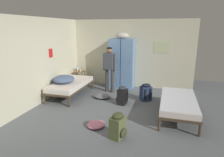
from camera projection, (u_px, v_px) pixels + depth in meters
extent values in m
plane|color=slate|center=(109.00, 116.00, 5.08)|extent=(9.09, 9.09, 0.00)
cube|color=beige|center=(131.00, 54.00, 7.43)|extent=(4.64, 0.06, 2.55)
cube|color=beige|center=(30.00, 64.00, 5.38)|extent=(0.06, 5.68, 2.55)
cube|color=beige|center=(162.00, 47.00, 7.02)|extent=(0.55, 0.01, 0.40)
cube|color=red|center=(51.00, 53.00, 6.25)|extent=(0.01, 0.20, 0.28)
cube|color=#6B93C6|center=(116.00, 64.00, 7.37)|extent=(0.44, 0.52, 1.85)
cylinder|color=black|center=(117.00, 62.00, 7.05)|extent=(0.02, 0.03, 0.02)
cube|color=#6B93C6|center=(128.00, 64.00, 7.24)|extent=(0.44, 0.52, 1.85)
cylinder|color=black|center=(130.00, 62.00, 6.92)|extent=(0.02, 0.03, 0.02)
ellipsoid|color=beige|center=(122.00, 36.00, 7.04)|extent=(0.48, 0.36, 0.22)
cylinder|color=brown|center=(74.00, 79.00, 7.69)|extent=(0.03, 0.03, 0.55)
cylinder|color=brown|center=(82.00, 80.00, 7.60)|extent=(0.03, 0.03, 0.55)
cylinder|color=brown|center=(77.00, 77.00, 7.94)|extent=(0.03, 0.03, 0.55)
cylinder|color=brown|center=(85.00, 78.00, 7.85)|extent=(0.03, 0.03, 0.55)
cube|color=brown|center=(80.00, 80.00, 7.79)|extent=(0.38, 0.30, 0.02)
cube|color=brown|center=(79.00, 72.00, 7.70)|extent=(0.38, 0.30, 0.02)
cylinder|color=#473828|center=(44.00, 100.00, 5.88)|extent=(0.06, 0.06, 0.28)
cylinder|color=#473828|center=(69.00, 102.00, 5.65)|extent=(0.06, 0.06, 0.28)
cylinder|color=#473828|center=(73.00, 83.00, 7.59)|extent=(0.06, 0.06, 0.28)
cylinder|color=#473828|center=(93.00, 85.00, 7.36)|extent=(0.06, 0.06, 0.28)
cube|color=#473828|center=(71.00, 87.00, 6.57)|extent=(0.90, 1.90, 0.06)
cube|color=silver|center=(71.00, 84.00, 6.55)|extent=(0.87, 1.84, 0.14)
cube|color=silver|center=(71.00, 82.00, 6.53)|extent=(0.86, 1.82, 0.01)
cylinder|color=#473828|center=(191.00, 100.00, 5.82)|extent=(0.06, 0.06, 0.28)
cylinder|color=#473828|center=(162.00, 98.00, 6.04)|extent=(0.06, 0.06, 0.28)
cylinder|color=#473828|center=(200.00, 131.00, 4.11)|extent=(0.06, 0.06, 0.28)
cylinder|color=#473828|center=(159.00, 125.00, 4.33)|extent=(0.06, 0.06, 0.28)
cube|color=#473828|center=(178.00, 105.00, 5.03)|extent=(0.90, 1.90, 0.06)
cube|color=silver|center=(178.00, 101.00, 5.01)|extent=(0.87, 1.84, 0.14)
cube|color=silver|center=(179.00, 98.00, 4.99)|extent=(0.86, 1.82, 0.01)
ellipsoid|color=slate|center=(64.00, 79.00, 6.37)|extent=(0.69, 0.72, 0.24)
cylinder|color=#3D3833|center=(112.00, 81.00, 6.88)|extent=(0.12, 0.12, 0.83)
cylinder|color=#3D3833|center=(107.00, 80.00, 6.98)|extent=(0.12, 0.12, 0.83)
cube|color=#474C56|center=(109.00, 61.00, 6.75)|extent=(0.38, 0.27, 0.57)
cylinder|color=#474C56|center=(115.00, 63.00, 6.67)|extent=(0.08, 0.08, 0.59)
cylinder|color=#474C56|center=(104.00, 62.00, 6.86)|extent=(0.08, 0.08, 0.59)
sphere|color=#936B4C|center=(109.00, 50.00, 6.66)|extent=(0.20, 0.20, 0.20)
ellipsoid|color=black|center=(109.00, 49.00, 6.64)|extent=(0.19, 0.19, 0.11)
cylinder|color=white|center=(78.00, 69.00, 7.71)|extent=(0.07, 0.07, 0.19)
cylinder|color=#2666B2|center=(77.00, 66.00, 7.69)|extent=(0.04, 0.04, 0.03)
cylinder|color=beige|center=(80.00, 70.00, 7.63)|extent=(0.05, 0.05, 0.12)
cylinder|color=black|center=(80.00, 68.00, 7.61)|extent=(0.03, 0.03, 0.03)
cube|color=#566038|center=(118.00, 127.00, 4.06)|extent=(0.32, 0.38, 0.46)
ellipsoid|color=#383D23|center=(124.00, 133.00, 4.00)|extent=(0.15, 0.25, 0.20)
ellipsoid|color=#383D23|center=(118.00, 115.00, 3.99)|extent=(0.29, 0.34, 0.10)
cube|color=black|center=(110.00, 126.00, 4.05)|extent=(0.04, 0.05, 0.32)
cube|color=black|center=(114.00, 123.00, 4.19)|extent=(0.04, 0.05, 0.32)
cube|color=navy|center=(146.00, 93.00, 6.15)|extent=(0.40, 0.38, 0.46)
ellipsoid|color=black|center=(143.00, 94.00, 6.31)|extent=(0.24, 0.20, 0.20)
ellipsoid|color=black|center=(146.00, 85.00, 6.08)|extent=(0.36, 0.34, 0.10)
cube|color=black|center=(150.00, 94.00, 6.05)|extent=(0.05, 0.05, 0.32)
cube|color=black|center=(145.00, 94.00, 5.99)|extent=(0.05, 0.05, 0.32)
cube|color=black|center=(122.00, 97.00, 5.86)|extent=(0.27, 0.35, 0.46)
ellipsoid|color=#2D2D33|center=(118.00, 99.00, 5.94)|extent=(0.11, 0.25, 0.20)
ellipsoid|color=#2D2D33|center=(122.00, 88.00, 5.80)|extent=(0.25, 0.31, 0.10)
cube|color=black|center=(128.00, 96.00, 5.89)|extent=(0.03, 0.05, 0.32)
cube|color=black|center=(126.00, 97.00, 5.73)|extent=(0.03, 0.05, 0.32)
ellipsoid|color=slate|center=(102.00, 96.00, 6.40)|extent=(0.55, 0.44, 0.13)
ellipsoid|color=pink|center=(96.00, 124.00, 4.56)|extent=(0.41, 0.45, 0.10)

